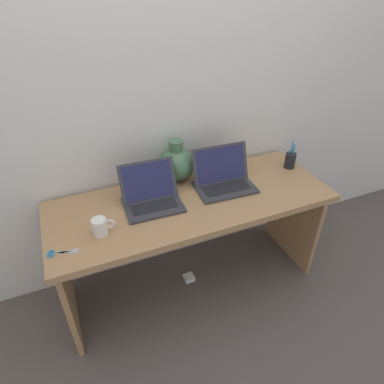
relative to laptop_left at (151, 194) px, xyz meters
name	(u,v)px	position (x,y,z in m)	size (l,w,h in m)	color
ground_plane	(192,281)	(0.23, -0.06, -0.76)	(6.00, 6.00, 0.00)	#564C47
back_wall	(168,96)	(0.23, 0.29, 0.44)	(4.40, 0.04, 2.40)	silver
desk	(192,218)	(0.23, -0.06, -0.20)	(1.64, 0.61, 0.70)	#AD7F51
laptop_left	(151,194)	(0.00, 0.00, 0.00)	(0.33, 0.26, 0.23)	#333338
laptop_right	(223,177)	(0.45, 0.00, 0.00)	(0.36, 0.26, 0.23)	#333338
green_vase	(176,163)	(0.23, 0.19, 0.05)	(0.23, 0.23, 0.26)	#47704C
coffee_mug	(100,227)	(-0.31, -0.16, -0.01)	(0.11, 0.07, 0.09)	white
pen_cup	(290,160)	(0.96, 0.03, -0.01)	(0.07, 0.07, 0.19)	black
scissors	(57,253)	(-0.53, -0.22, -0.06)	(0.15, 0.07, 0.01)	#B7B7BC
power_brick	(189,278)	(0.21, -0.04, -0.74)	(0.07, 0.07, 0.03)	white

